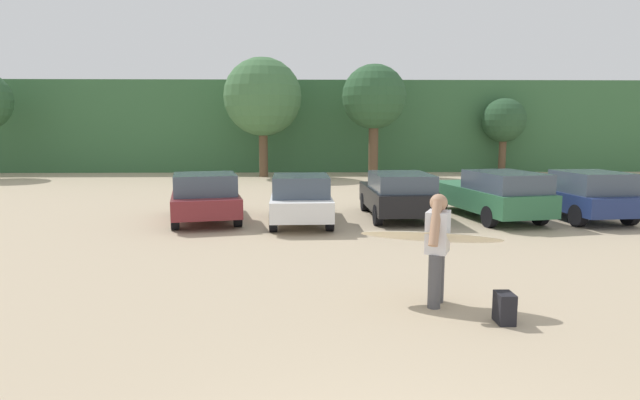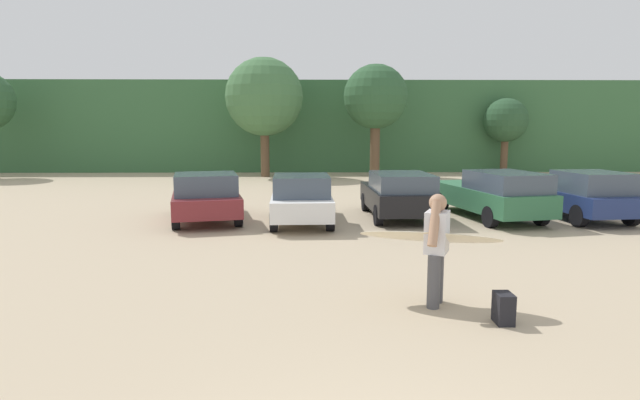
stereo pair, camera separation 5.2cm
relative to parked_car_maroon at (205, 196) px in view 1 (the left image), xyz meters
The scene contains 12 objects.
hillside_ridge 23.48m from the parked_car_maroon, 80.65° to the left, with size 108.00×12.00×5.75m, color #38663D.
tree_ridge_back 14.77m from the parked_car_maroon, 87.76° to the left, with size 4.41×4.41×6.74m.
tree_center 16.21m from the parked_car_maroon, 64.16° to the left, with size 3.65×3.65×6.38m.
tree_far_right 22.23m from the parked_car_maroon, 46.87° to the left, with size 2.66×2.66×4.59m.
parked_car_maroon is the anchor object (origin of this frame).
parked_car_white 2.93m from the parked_car_maroon, ahead, with size 1.87×4.12×1.47m.
parked_car_black 5.92m from the parked_car_maroon, ahead, with size 1.96×4.11×1.45m.
parked_car_forest_green 8.83m from the parked_car_maroon, ahead, with size 2.67×4.99×1.52m.
parked_car_navy 11.53m from the parked_car_maroon, ahead, with size 2.23×4.33×1.52m.
person_adult 9.20m from the parked_car_maroon, 55.83° to the right, with size 0.49×0.84×1.80m.
surfboard_cream 9.08m from the parked_car_maroon, 55.99° to the right, with size 2.33×1.20×0.32m.
backpack_dropped 10.33m from the parked_car_maroon, 54.61° to the right, with size 0.24×0.34×0.45m.
Camera 1 is at (-0.68, -3.26, 2.83)m, focal length 29.05 mm.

